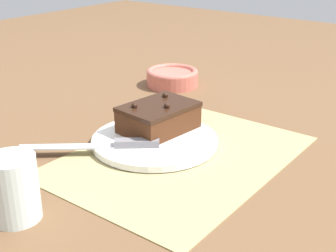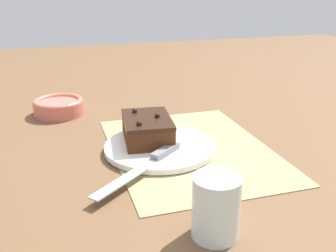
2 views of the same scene
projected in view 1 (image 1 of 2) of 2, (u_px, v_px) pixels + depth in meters
The scene contains 7 objects.
ground_plane at pixel (181, 157), 0.86m from camera, with size 3.00×3.00×0.00m, color brown.
placemat_woven at pixel (181, 156), 0.86m from camera, with size 0.46×0.34×0.00m, color tan.
cake_plate at pixel (155, 140), 0.90m from camera, with size 0.24×0.24×0.01m.
chocolate_cake at pixel (159, 117), 0.92m from camera, with size 0.16×0.12×0.06m.
serving_knife at pixel (113, 144), 0.86m from camera, with size 0.18×0.21×0.01m.
drinking_glass at pixel (13, 188), 0.66m from camera, with size 0.07×0.07×0.10m.
small_bowl at pixel (172, 77), 1.24m from camera, with size 0.14×0.14×0.04m.
Camera 1 is at (-0.63, -0.45, 0.38)m, focal length 50.00 mm.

